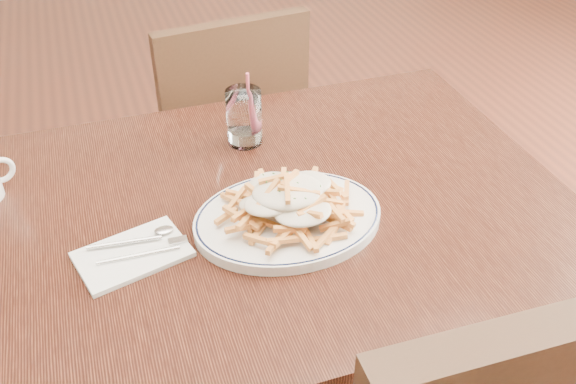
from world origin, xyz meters
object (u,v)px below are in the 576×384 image
object	(u,v)px
chair_far	(226,136)
fries_plate	(288,219)
table	(246,240)
loaded_fries	(288,197)
water_glass	(244,120)

from	to	relation	value
chair_far	fries_plate	xyz separation A→B (m)	(-0.05, -0.73, 0.27)
table	loaded_fries	world-z (taller)	loaded_fries
table	fries_plate	xyz separation A→B (m)	(0.06, -0.07, 0.09)
table	chair_far	xyz separation A→B (m)	(0.12, 0.66, -0.18)
fries_plate	water_glass	distance (m)	0.29
chair_far	fries_plate	size ratio (longest dim) A/B	2.29
table	water_glass	xyz separation A→B (m)	(0.06, 0.22, 0.13)
chair_far	water_glass	size ratio (longest dim) A/B	5.46
table	chair_far	world-z (taller)	chair_far
chair_far	loaded_fries	distance (m)	0.79
water_glass	fries_plate	bearing A→B (deg)	-90.16
chair_far	loaded_fries	xyz separation A→B (m)	(-0.05, -0.73, 0.31)
loaded_fries	water_glass	world-z (taller)	water_glass
fries_plate	water_glass	world-z (taller)	water_glass
water_glass	loaded_fries	bearing A→B (deg)	-90.16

